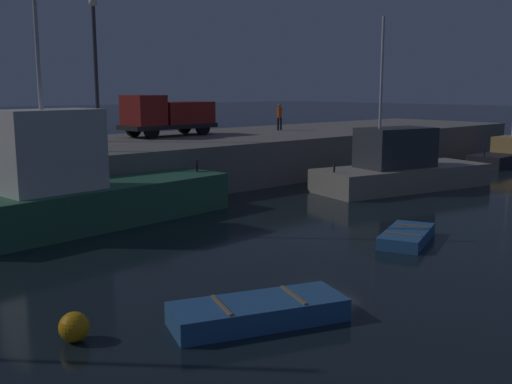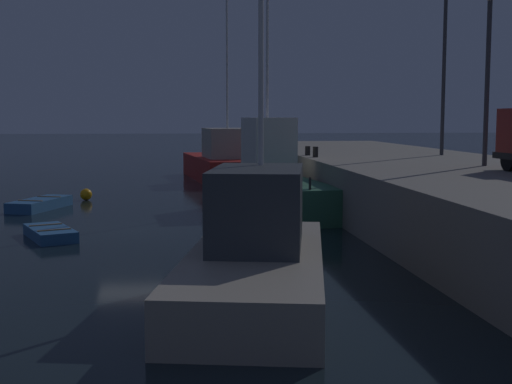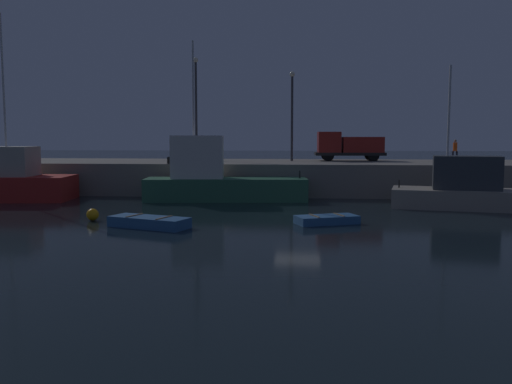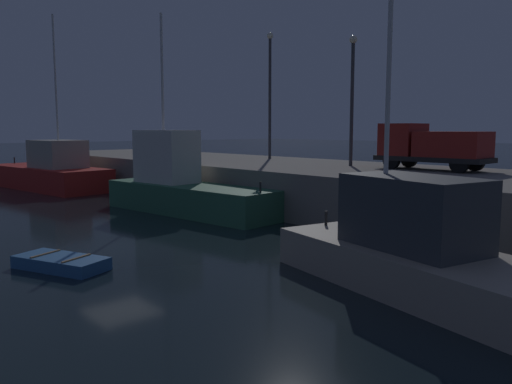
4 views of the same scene
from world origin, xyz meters
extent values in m
plane|color=black|center=(0.00, 0.00, 0.00)|extent=(320.00, 320.00, 0.00)
cube|color=gray|center=(0.00, 13.62, 1.18)|extent=(62.60, 10.41, 2.37)
cube|color=red|center=(-21.61, 5.21, 0.83)|extent=(12.47, 5.27, 1.66)
cube|color=#ADA899|center=(-19.95, 5.40, 2.66)|extent=(4.18, 3.27, 2.00)
cylinder|color=silver|center=(-19.79, 5.42, 8.06)|extent=(0.14, 0.14, 8.80)
cylinder|color=#262626|center=(-27.13, 4.56, 1.91)|extent=(0.10, 0.10, 0.50)
cube|color=gray|center=(10.56, 3.68, 0.58)|extent=(10.11, 5.10, 1.16)
cube|color=#33383D|center=(10.01, 3.79, 2.16)|extent=(4.18, 2.92, 2.00)
cylinder|color=silver|center=(8.93, 4.01, 5.85)|extent=(0.14, 0.14, 5.39)
cylinder|color=#262626|center=(6.21, 4.57, 1.41)|extent=(0.10, 0.10, 0.50)
cube|color=#2D6647|center=(-4.94, 6.62, 0.76)|extent=(11.13, 4.09, 1.52)
cube|color=silver|center=(-6.85, 6.41, 2.96)|extent=(3.63, 2.38, 2.87)
cylinder|color=silver|center=(-7.08, 6.39, 7.51)|extent=(0.14, 0.14, 6.24)
cylinder|color=#262626|center=(0.03, 7.14, 1.77)|extent=(0.10, 0.10, 0.50)
cube|color=#2D6099|center=(1.46, -2.79, 0.20)|extent=(3.32, 2.38, 0.40)
cube|color=olive|center=(2.08, -2.53, 0.42)|extent=(0.53, 1.14, 0.04)
cube|color=olive|center=(0.84, -3.04, 0.42)|extent=(0.53, 1.14, 0.04)
cylinder|color=#38383D|center=(-8.91, 16.17, 6.51)|extent=(0.20, 0.20, 8.27)
sphere|color=#F9EFCC|center=(-8.91, 16.17, 10.82)|extent=(0.44, 0.44, 0.44)
cylinder|color=#38383D|center=(-0.70, 14.78, 5.79)|extent=(0.20, 0.20, 6.84)
sphere|color=#F9EFCC|center=(-0.70, 14.78, 9.39)|extent=(0.44, 0.44, 0.44)
cylinder|color=black|center=(2.27, 14.39, 2.82)|extent=(0.91, 0.32, 0.90)
cylinder|color=black|center=(2.19, 16.19, 2.82)|extent=(0.91, 0.32, 0.90)
cylinder|color=black|center=(5.89, 14.54, 2.82)|extent=(0.91, 0.32, 0.90)
cylinder|color=black|center=(5.82, 16.34, 2.82)|extent=(0.91, 0.32, 0.90)
cube|color=black|center=(4.04, 15.36, 2.94)|extent=(5.75, 2.37, 0.25)
cube|color=maroon|center=(2.35, 15.29, 3.91)|extent=(1.90, 2.21, 1.67)
cube|color=maroon|center=(5.06, 15.41, 3.70)|extent=(3.37, 2.28, 1.26)
cylinder|color=black|center=(-9.47, 8.91, 2.62)|extent=(0.28, 0.28, 0.49)
cylinder|color=black|center=(-7.69, 8.97, 2.64)|extent=(0.28, 0.28, 0.54)
camera|label=1|loc=(-15.32, -13.94, 5.11)|focal=41.80mm
camera|label=2|loc=(27.31, 1.65, 4.43)|focal=48.95mm
camera|label=3|loc=(0.33, -28.91, 4.17)|focal=37.24mm
camera|label=4|loc=(17.62, -8.87, 4.44)|focal=36.21mm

